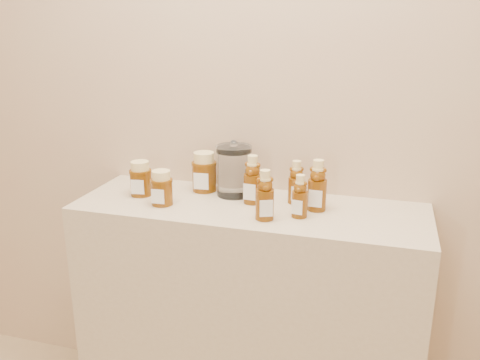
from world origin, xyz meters
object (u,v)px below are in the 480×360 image
(display_table, at_px, (248,321))
(bear_bottle_back_left, at_px, (253,176))
(honey_jar_left, at_px, (141,178))
(bear_bottle_front_left, at_px, (265,192))
(glass_canister, at_px, (234,169))

(display_table, height_order, bear_bottle_back_left, bear_bottle_back_left)
(display_table, distance_m, honey_jar_left, 0.65)
(bear_bottle_front_left, xyz_separation_m, honey_jar_left, (-0.48, 0.10, -0.03))
(bear_bottle_back_left, xyz_separation_m, honey_jar_left, (-0.41, -0.03, -0.03))
(display_table, height_order, bear_bottle_front_left, bear_bottle_front_left)
(bear_bottle_back_left, relative_size, glass_canister, 0.97)
(honey_jar_left, xyz_separation_m, glass_canister, (0.32, 0.09, 0.04))
(honey_jar_left, height_order, glass_canister, glass_canister)
(display_table, xyz_separation_m, honey_jar_left, (-0.40, 0.00, 0.51))
(glass_canister, bearing_deg, display_table, -49.04)
(display_table, bearing_deg, bear_bottle_front_left, -51.65)
(bear_bottle_back_left, distance_m, bear_bottle_front_left, 0.15)
(honey_jar_left, relative_size, glass_canister, 0.63)
(bear_bottle_back_left, distance_m, glass_canister, 0.10)
(bear_bottle_back_left, xyz_separation_m, bear_bottle_front_left, (0.08, -0.13, -0.00))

